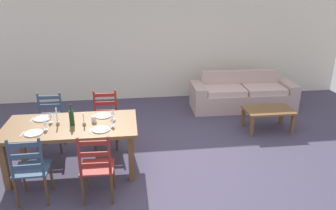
{
  "coord_description": "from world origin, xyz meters",
  "views": [
    {
      "loc": [
        -0.5,
        -4.36,
        2.68
      ],
      "look_at": [
        0.15,
        0.68,
        0.75
      ],
      "focal_mm": 34.74,
      "sensor_mm": 36.0,
      "label": 1
    }
  ],
  "objects_px": {
    "dining_chair_near_right": "(97,167)",
    "wine_glass_near_left": "(45,122)",
    "wine_bottle": "(72,117)",
    "dining_chair_near_left": "(31,169)",
    "dining_chair_far_left": "(50,122)",
    "coffee_table": "(268,112)",
    "dining_chair_far_right": "(106,119)",
    "couch": "(242,95)",
    "coffee_cup_primary": "(94,119)",
    "dining_table": "(71,130)",
    "wine_glass_near_right": "(112,119)",
    "wine_glass_far_left": "(50,115)",
    "wine_glass_far_right": "(113,112)"
  },
  "relations": [
    {
      "from": "dining_chair_near_right",
      "to": "wine_glass_near_left",
      "type": "bearing_deg",
      "value": 138.6
    },
    {
      "from": "wine_bottle",
      "to": "dining_chair_near_left",
      "type": "bearing_deg",
      "value": -122.2
    },
    {
      "from": "dining_chair_far_left",
      "to": "coffee_table",
      "type": "relative_size",
      "value": 1.07
    },
    {
      "from": "dining_chair_near_right",
      "to": "coffee_table",
      "type": "bearing_deg",
      "value": 30.19
    },
    {
      "from": "dining_chair_far_right",
      "to": "couch",
      "type": "relative_size",
      "value": 0.42
    },
    {
      "from": "wine_glass_near_left",
      "to": "couch",
      "type": "height_order",
      "value": "wine_glass_near_left"
    },
    {
      "from": "wine_bottle",
      "to": "coffee_table",
      "type": "xyz_separation_m",
      "value": [
        3.45,
        1.03,
        -0.51
      ]
    },
    {
      "from": "dining_chair_far_left",
      "to": "coffee_cup_primary",
      "type": "height_order",
      "value": "dining_chair_far_left"
    },
    {
      "from": "dining_chair_near_left",
      "to": "wine_bottle",
      "type": "relative_size",
      "value": 3.04
    },
    {
      "from": "dining_chair_far_right",
      "to": "couch",
      "type": "bearing_deg",
      "value": 26.41
    },
    {
      "from": "wine_bottle",
      "to": "coffee_cup_primary",
      "type": "relative_size",
      "value": 3.51
    },
    {
      "from": "dining_chair_near_right",
      "to": "wine_glass_near_left",
      "type": "xyz_separation_m",
      "value": [
        -0.73,
        0.64,
        0.38
      ]
    },
    {
      "from": "dining_table",
      "to": "wine_glass_near_right",
      "type": "bearing_deg",
      "value": -12.18
    },
    {
      "from": "coffee_cup_primary",
      "to": "wine_glass_near_left",
      "type": "bearing_deg",
      "value": -164.0
    },
    {
      "from": "dining_chair_near_left",
      "to": "couch",
      "type": "bearing_deg",
      "value": 37.73
    },
    {
      "from": "dining_chair_near_left",
      "to": "dining_chair_far_right",
      "type": "bearing_deg",
      "value": 59.94
    },
    {
      "from": "couch",
      "to": "coffee_cup_primary",
      "type": "bearing_deg",
      "value": -144.59
    },
    {
      "from": "wine_glass_far_left",
      "to": "dining_table",
      "type": "bearing_deg",
      "value": -22.72
    },
    {
      "from": "dining_chair_near_right",
      "to": "coffee_table",
      "type": "height_order",
      "value": "dining_chair_near_right"
    },
    {
      "from": "dining_chair_near_left",
      "to": "dining_chair_far_left",
      "type": "xyz_separation_m",
      "value": [
        -0.06,
        1.47,
        0.0
      ]
    },
    {
      "from": "wine_glass_near_right",
      "to": "couch",
      "type": "relative_size",
      "value": 0.07
    },
    {
      "from": "wine_glass_far_left",
      "to": "wine_glass_far_right",
      "type": "distance_m",
      "value": 0.9
    },
    {
      "from": "wine_glass_near_left",
      "to": "wine_glass_near_right",
      "type": "relative_size",
      "value": 1.0
    },
    {
      "from": "dining_chair_far_left",
      "to": "wine_glass_near_right",
      "type": "relative_size",
      "value": 5.96
    },
    {
      "from": "dining_chair_far_left",
      "to": "coffee_table",
      "type": "height_order",
      "value": "dining_chair_far_left"
    },
    {
      "from": "wine_bottle",
      "to": "coffee_cup_primary",
      "type": "bearing_deg",
      "value": 12.69
    },
    {
      "from": "dining_chair_near_right",
      "to": "couch",
      "type": "bearing_deg",
      "value": 45.2
    },
    {
      "from": "dining_chair_near_left",
      "to": "wine_glass_far_right",
      "type": "relative_size",
      "value": 5.96
    },
    {
      "from": "wine_glass_near_left",
      "to": "coffee_table",
      "type": "bearing_deg",
      "value": 16.78
    },
    {
      "from": "wine_glass_far_right",
      "to": "wine_bottle",
      "type": "bearing_deg",
      "value": -165.96
    },
    {
      "from": "wine_glass_near_left",
      "to": "dining_chair_near_left",
      "type": "bearing_deg",
      "value": -99.38
    },
    {
      "from": "dining_table",
      "to": "wine_glass_near_right",
      "type": "distance_m",
      "value": 0.65
    },
    {
      "from": "wine_glass_near_left",
      "to": "wine_glass_far_right",
      "type": "distance_m",
      "value": 0.96
    },
    {
      "from": "wine_glass_near_right",
      "to": "coffee_cup_primary",
      "type": "distance_m",
      "value": 0.34
    },
    {
      "from": "wine_glass_far_right",
      "to": "dining_chair_near_left",
      "type": "bearing_deg",
      "value": -140.35
    },
    {
      "from": "dining_chair_far_left",
      "to": "wine_glass_far_right",
      "type": "height_order",
      "value": "dining_chair_far_left"
    },
    {
      "from": "wine_glass_near_right",
      "to": "wine_glass_near_left",
      "type": "bearing_deg",
      "value": -179.85
    },
    {
      "from": "wine_bottle",
      "to": "wine_glass_far_left",
      "type": "height_order",
      "value": "wine_bottle"
    },
    {
      "from": "dining_chair_near_right",
      "to": "wine_glass_near_right",
      "type": "xyz_separation_m",
      "value": [
        0.19,
        0.64,
        0.38
      ]
    },
    {
      "from": "dining_chair_near_right",
      "to": "coffee_cup_primary",
      "type": "relative_size",
      "value": 10.67
    },
    {
      "from": "wine_glass_near_left",
      "to": "couch",
      "type": "bearing_deg",
      "value": 32.5
    },
    {
      "from": "wine_bottle",
      "to": "couch",
      "type": "xyz_separation_m",
      "value": [
        3.36,
        2.24,
        -0.58
      ]
    },
    {
      "from": "wine_bottle",
      "to": "wine_glass_near_left",
      "type": "relative_size",
      "value": 1.96
    },
    {
      "from": "dining_chair_far_left",
      "to": "dining_chair_far_right",
      "type": "relative_size",
      "value": 1.0
    },
    {
      "from": "dining_chair_far_right",
      "to": "coffee_cup_primary",
      "type": "height_order",
      "value": "dining_chair_far_right"
    },
    {
      "from": "dining_chair_far_right",
      "to": "dining_chair_near_right",
      "type": "bearing_deg",
      "value": -91.26
    },
    {
      "from": "dining_table",
      "to": "wine_glass_near_left",
      "type": "relative_size",
      "value": 11.8
    },
    {
      "from": "dining_chair_far_left",
      "to": "wine_glass_far_right",
      "type": "bearing_deg",
      "value": -30.21
    },
    {
      "from": "dining_table",
      "to": "dining_chair_far_right",
      "type": "bearing_deg",
      "value": 59.74
    },
    {
      "from": "coffee_cup_primary",
      "to": "dining_chair_far_right",
      "type": "bearing_deg",
      "value": 80.86
    }
  ]
}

